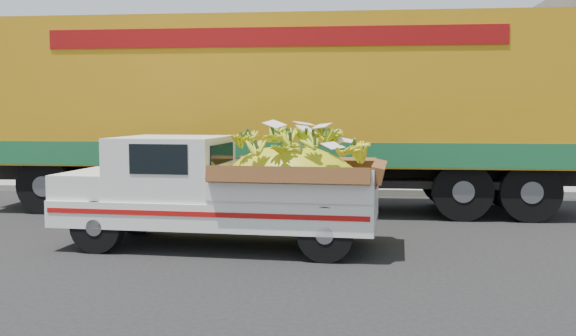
# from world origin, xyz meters

# --- Properties ---
(ground) EXTENTS (100.00, 100.00, 0.00)m
(ground) POSITION_xyz_m (0.00, 0.00, 0.00)
(ground) COLOR black
(ground) RESTS_ON ground
(curb) EXTENTS (60.00, 0.25, 0.15)m
(curb) POSITION_xyz_m (0.00, 6.71, 0.07)
(curb) COLOR gray
(curb) RESTS_ON ground
(sidewalk) EXTENTS (60.00, 4.00, 0.14)m
(sidewalk) POSITION_xyz_m (0.00, 8.81, 0.07)
(sidewalk) COLOR gray
(sidewalk) RESTS_ON ground
(building_left) EXTENTS (18.00, 6.00, 5.00)m
(building_left) POSITION_xyz_m (-8.00, 14.71, 2.50)
(building_left) COLOR gray
(building_left) RESTS_ON ground
(pickup_truck) EXTENTS (4.75, 2.02, 1.63)m
(pickup_truck) POSITION_xyz_m (-1.42, 0.53, 0.87)
(pickup_truck) COLOR black
(pickup_truck) RESTS_ON ground
(semi_trailer) EXTENTS (12.00, 2.58, 3.80)m
(semi_trailer) POSITION_xyz_m (-1.28, 4.25, 2.12)
(semi_trailer) COLOR black
(semi_trailer) RESTS_ON ground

